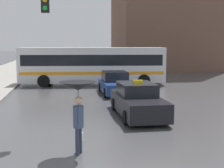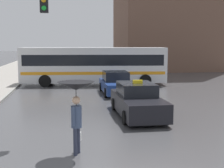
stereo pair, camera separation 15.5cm
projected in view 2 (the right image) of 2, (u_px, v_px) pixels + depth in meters
taxi at (137, 101)px, 14.53m from camera, size 1.91×4.77×1.69m
sedan_red at (116, 84)px, 21.05m from camera, size 1.91×4.42×1.50m
city_bus at (94, 64)px, 25.48m from camera, size 11.84×3.65×3.06m
pedestrian_with_umbrella at (76, 96)px, 9.29m from camera, size 1.11×1.11×2.23m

